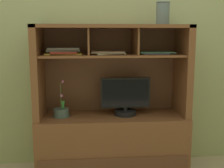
% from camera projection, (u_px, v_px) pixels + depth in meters
% --- Properties ---
extents(back_wall, '(6.00, 0.02, 2.80)m').
position_uv_depth(back_wall, '(110.00, 27.00, 2.81)').
color(back_wall, '#939B6A').
rests_on(back_wall, ground).
extents(media_console, '(1.40, 0.51, 1.41)m').
position_uv_depth(media_console, '(112.00, 128.00, 2.71)').
color(media_console, brown).
rests_on(media_console, ground).
extents(tv_monitor, '(0.47, 0.20, 0.36)m').
position_uv_depth(tv_monitor, '(125.00, 99.00, 2.67)').
color(tv_monitor, black).
rests_on(tv_monitor, media_console).
extents(potted_orchid, '(0.16, 0.16, 0.34)m').
position_uv_depth(potted_orchid, '(61.00, 112.00, 2.64)').
color(potted_orchid, '#465651').
rests_on(potted_orchid, media_console).
extents(magazine_stack_left, '(0.34, 0.28, 0.02)m').
position_uv_depth(magazine_stack_left, '(155.00, 53.00, 2.63)').
color(magazine_stack_left, '#372D3A').
rests_on(magazine_stack_left, media_console).
extents(magazine_stack_centre, '(0.32, 0.32, 0.03)m').
position_uv_depth(magazine_stack_centre, '(108.00, 52.00, 2.63)').
color(magazine_stack_centre, beige).
rests_on(magazine_stack_centre, media_console).
extents(magazine_stack_right, '(0.33, 0.29, 0.06)m').
position_uv_depth(magazine_stack_right, '(64.00, 51.00, 2.56)').
color(magazine_stack_right, gold).
rests_on(magazine_stack_right, media_console).
extents(ceramic_vase, '(0.13, 0.13, 0.21)m').
position_uv_depth(ceramic_vase, '(163.00, 13.00, 2.53)').
color(ceramic_vase, '#536060').
rests_on(ceramic_vase, media_console).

